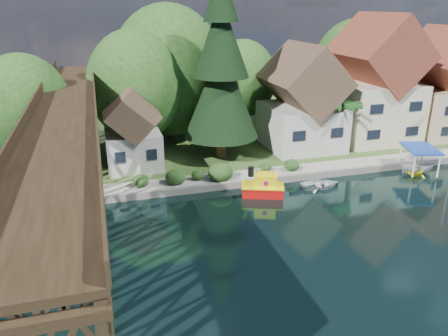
% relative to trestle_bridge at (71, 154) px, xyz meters
% --- Properties ---
extents(ground, '(140.00, 140.00, 0.00)m').
position_rel_trestle_bridge_xyz_m(ground, '(16.00, -5.17, -5.35)').
color(ground, black).
rests_on(ground, ground).
extents(bank, '(140.00, 52.00, 0.50)m').
position_rel_trestle_bridge_xyz_m(bank, '(16.00, 28.83, -5.10)').
color(bank, '#30491D').
rests_on(bank, ground).
extents(seawall, '(60.00, 0.40, 0.62)m').
position_rel_trestle_bridge_xyz_m(seawall, '(20.00, 2.83, -5.04)').
color(seawall, slate).
rests_on(seawall, ground).
extents(promenade, '(50.00, 2.60, 0.06)m').
position_rel_trestle_bridge_xyz_m(promenade, '(22.00, 4.13, -4.82)').
color(promenade, gray).
rests_on(promenade, bank).
extents(trestle_bridge, '(4.12, 44.18, 9.30)m').
position_rel_trestle_bridge_xyz_m(trestle_bridge, '(0.00, 0.00, 0.00)').
color(trestle_bridge, black).
rests_on(trestle_bridge, ground).
extents(house_left, '(7.64, 8.64, 11.02)m').
position_rel_trestle_bridge_xyz_m(house_left, '(23.00, 10.83, -0.21)').
color(house_left, beige).
rests_on(house_left, bank).
extents(house_center, '(8.65, 9.18, 13.89)m').
position_rel_trestle_bridge_xyz_m(house_center, '(32.00, 11.33, 1.07)').
color(house_center, beige).
rests_on(house_center, bank).
extents(house_right, '(8.15, 8.64, 12.45)m').
position_rel_trestle_bridge_xyz_m(house_right, '(41.00, 10.83, 0.43)').
color(house_right, tan).
rests_on(house_right, bank).
extents(shed, '(5.09, 5.40, 7.85)m').
position_rel_trestle_bridge_xyz_m(shed, '(5.00, 9.33, -1.52)').
color(shed, beige).
rests_on(shed, bank).
extents(bg_trees, '(49.90, 13.30, 10.57)m').
position_rel_trestle_bridge_xyz_m(bg_trees, '(17.00, 16.08, 1.94)').
color(bg_trees, '#382314').
rests_on(bg_trees, bank).
extents(shrubs, '(15.76, 2.47, 1.70)m').
position_rel_trestle_bridge_xyz_m(shrubs, '(11.40, 4.09, -4.12)').
color(shrubs, '#193914').
rests_on(shrubs, bank).
extents(conifer, '(7.37, 7.37, 18.14)m').
position_rel_trestle_bridge_xyz_m(conifer, '(13.77, 9.80, 3.89)').
color(conifer, '#382314').
rests_on(conifer, bank).
extents(palm_tree, '(4.60, 4.60, 5.78)m').
position_rel_trestle_bridge_xyz_m(palm_tree, '(25.65, 7.30, 0.20)').
color(palm_tree, '#382314').
rests_on(palm_tree, bank).
extents(tugboat, '(3.96, 3.03, 2.55)m').
position_rel_trestle_bridge_xyz_m(tugboat, '(14.85, 0.70, -4.59)').
color(tugboat, red).
rests_on(tugboat, ground).
extents(boat_white_a, '(3.58, 2.63, 0.72)m').
position_rel_trestle_bridge_xyz_m(boat_white_a, '(20.31, 0.90, -4.99)').
color(boat_white_a, silver).
rests_on(boat_white_a, ground).
extents(boat_canopy, '(3.81, 4.62, 2.56)m').
position_rel_trestle_bridge_xyz_m(boat_canopy, '(30.84, 1.37, -4.25)').
color(boat_canopy, silver).
rests_on(boat_canopy, ground).
extents(boat_yellow, '(2.47, 2.20, 1.18)m').
position_rel_trestle_bridge_xyz_m(boat_yellow, '(30.30, 0.84, -4.76)').
color(boat_yellow, yellow).
rests_on(boat_yellow, ground).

